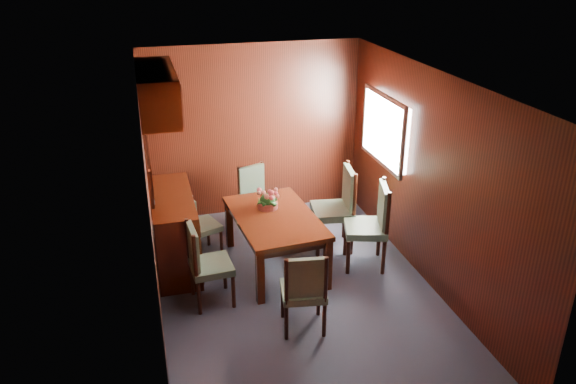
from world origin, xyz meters
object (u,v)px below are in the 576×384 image
object	(u,v)px
chair_head	(304,288)
flower_centerpiece	(268,198)
dining_table	(275,223)
chair_right_near	(372,221)
chair_left_near	(204,260)
sideboard	(174,230)

from	to	relation	value
chair_head	flower_centerpiece	distance (m)	1.54
dining_table	chair_right_near	distance (m)	1.15
chair_right_near	chair_head	xyz separation A→B (m)	(-1.14, -1.03, -0.08)
chair_head	flower_centerpiece	bearing A→B (deg)	99.15
chair_right_near	chair_head	size ratio (longest dim) A/B	1.16
dining_table	chair_right_near	size ratio (longest dim) A/B	1.44
chair_left_near	flower_centerpiece	world-z (taller)	flower_centerpiece
chair_left_near	sideboard	bearing A→B (deg)	-169.56
chair_left_near	flower_centerpiece	bearing A→B (deg)	126.64
chair_right_near	flower_centerpiece	xyz separation A→B (m)	(-1.15, 0.48, 0.22)
sideboard	chair_right_near	bearing A→B (deg)	-15.82
sideboard	chair_head	bearing A→B (deg)	-56.09
dining_table	flower_centerpiece	size ratio (longest dim) A/B	5.77
chair_left_near	chair_head	distance (m)	1.16
chair_right_near	flower_centerpiece	bearing A→B (deg)	83.38
chair_head	chair_left_near	bearing A→B (deg)	148.23
chair_left_near	chair_head	size ratio (longest dim) A/B	1.03
flower_centerpiece	chair_right_near	bearing A→B (deg)	-22.71
chair_right_near	chair_head	world-z (taller)	chair_right_near
chair_head	flower_centerpiece	xyz separation A→B (m)	(-0.01, 1.51, 0.30)
dining_table	sideboard	bearing A→B (deg)	156.84
flower_centerpiece	dining_table	bearing A→B (deg)	-81.77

